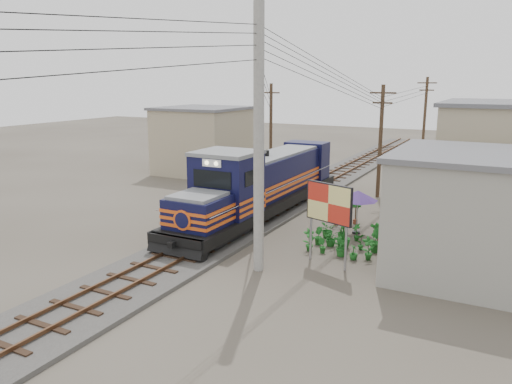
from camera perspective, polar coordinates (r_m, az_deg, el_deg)
The scene contains 16 objects.
ground at distance 21.95m, azimuth -7.29°, elevation -6.80°, with size 120.00×120.00×0.00m, color #473F35.
ballast at distance 30.30m, azimuth 3.54°, elevation -1.06°, with size 3.60×70.00×0.16m, color #595651.
track at distance 30.26m, azimuth 3.55°, elevation -0.73°, with size 1.15×70.00×0.12m.
locomotive at distance 26.91m, azimuth 0.59°, elevation 0.74°, with size 2.88×15.67×3.88m.
utility_pole_main at distance 18.58m, azimuth 0.32°, elevation 5.62°, with size 0.40×0.40×10.00m.
wooden_pole_mid at distance 31.98m, azimuth 14.04°, elevation 5.87°, with size 1.60×0.24×7.00m.
wooden_pole_far at distance 45.58m, azimuth 18.70°, elevation 7.86°, with size 1.60×0.24×7.50m.
wooden_pole_left at distance 38.96m, azimuth 1.71°, elevation 7.42°, with size 1.60×0.24×7.00m.
power_lines at distance 28.12m, azimuth 2.20°, elevation 13.28°, with size 9.65×19.00×3.30m.
shophouse_front at distance 20.50m, azimuth 25.49°, elevation -2.49°, with size 7.35×6.30×4.70m.
shophouse_back at distance 39.24m, azimuth 26.03°, elevation 3.86°, with size 6.30×6.30×4.20m.
shophouse_left at distance 39.82m, azimuth -6.09°, elevation 5.93°, with size 6.30×6.30×5.20m.
billboard at distance 19.82m, azimuth 8.33°, elevation -1.53°, with size 2.09×0.81×3.34m.
market_umbrella at distance 24.29m, azimuth 11.56°, elevation -0.42°, with size 2.52×2.52×2.14m.
vendor at distance 25.37m, azimuth 15.04°, elevation -2.29°, with size 0.66×0.44×1.82m, color black.
plant_nursery at distance 22.44m, azimuth 9.69°, elevation -5.25°, with size 3.30×3.01×1.12m.
Camera 1 is at (11.96, -16.88, 7.32)m, focal length 35.00 mm.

